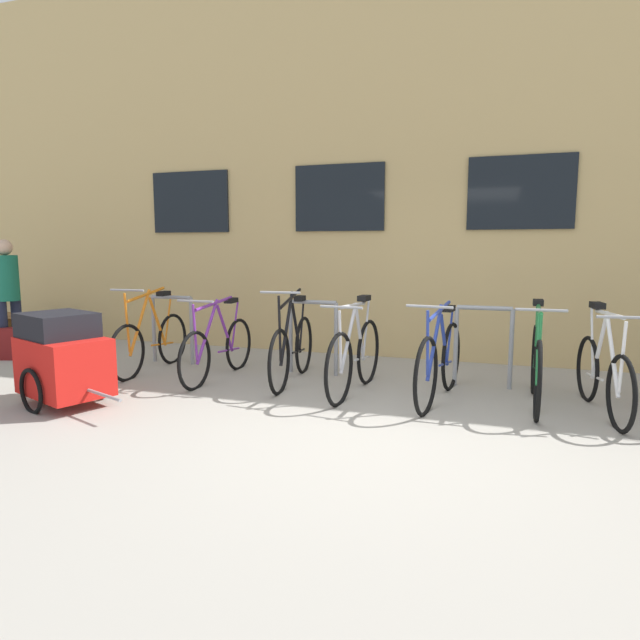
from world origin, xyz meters
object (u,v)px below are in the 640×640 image
bicycle_black (293,348)px  bike_trailer (63,358)px  bicycle_blue (440,362)px  bicycle_white (603,374)px  bicycle_green (536,364)px  backpack (10,344)px  bicycle_purple (218,347)px  bicycle_orange (151,341)px  bicycle_silver (355,356)px  person_by_bench (7,290)px  wooden_bench (30,323)px

bicycle_black → bike_trailer: size_ratio=1.18×
bicycle_blue → bicycle_white: size_ratio=1.08×
bicycle_green → backpack: 6.82m
bicycle_purple → backpack: bearing=179.2°
bicycle_green → bicycle_purple: size_ratio=1.01×
bicycle_green → bicycle_orange: (-4.51, 0.04, -0.02)m
bicycle_white → backpack: (-7.39, 0.13, -0.16)m
bicycle_silver → bicycle_blue: bearing=-0.4°
bicycle_silver → bicycle_green: bicycle_silver is taller
bicycle_green → person_by_bench: person_by_bench is taller
bicycle_blue → bicycle_white: (1.50, 0.03, -0.02)m
bicycle_purple → bicycle_black: size_ratio=1.00×
wooden_bench → backpack: wooden_bench is taller
bicycle_blue → bicycle_orange: (-3.59, 0.20, -0.02)m
bicycle_purple → bicycle_orange: bicycle_orange is taller
bicycle_purple → backpack: bicycle_purple is taller
bicycle_green → person_by_bench: bearing=178.8°
bike_trailer → person_by_bench: (-2.52, 1.64, 0.48)m
bicycle_orange → bicycle_white: bearing=-1.9°
bike_trailer → backpack: 2.84m
bicycle_purple → person_by_bench: size_ratio=1.04×
bike_trailer → bicycle_blue: bearing=20.9°
bicycle_blue → bicycle_white: same height
bicycle_silver → backpack: 5.01m
bicycle_green → bicycle_orange: bearing=179.4°
bicycle_blue → bicycle_orange: bearing=176.8°
wooden_bench → bicycle_silver: bearing=-12.2°
backpack → bicycle_silver: bearing=-20.7°
bicycle_green → bicycle_purple: (-3.52, -0.03, -0.03)m
bike_trailer → person_by_bench: size_ratio=0.89×
person_by_bench → bicycle_blue: bearing=-2.9°
bicycle_black → wooden_bench: size_ratio=1.15×
bicycle_silver → bike_trailer: (-2.62, -1.35, 0.07)m
bicycle_blue → person_by_bench: (-6.02, 0.30, 0.55)m
bicycle_green → person_by_bench: (-6.94, 0.15, 0.55)m
bicycle_blue → bicycle_green: (0.92, 0.16, 0.00)m
bicycle_green → wooden_bench: bicycle_green is taller
bicycle_silver → wooden_bench: bearing=167.8°
bicycle_black → bicycle_blue: bearing=-7.9°
bike_trailer → bicycle_silver: bearing=27.2°
wooden_bench → backpack: size_ratio=3.43×
backpack → wooden_bench: bearing=106.7°
bicycle_blue → bike_trailer: bearing=-159.1°
bicycle_green → bicycle_black: bearing=178.2°
bicycle_purple → wooden_bench: (-4.07, 1.13, -0.03)m
bicycle_purple → backpack: (-3.30, 0.04, -0.15)m
bike_trailer → wooden_bench: bearing=140.7°
bicycle_blue → bicycle_orange: 3.60m
person_by_bench → bicycle_black: bearing=-0.9°
bicycle_green → wooden_bench: (-7.59, 1.10, -0.07)m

